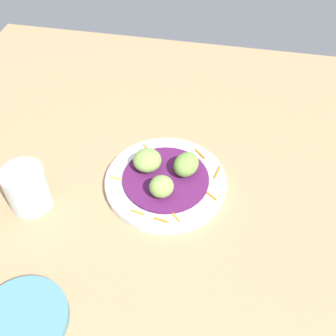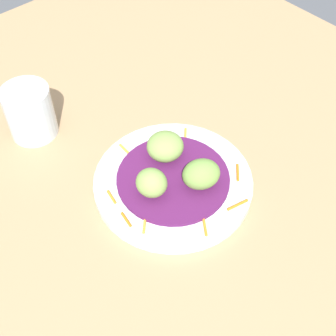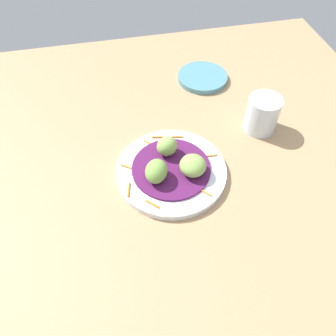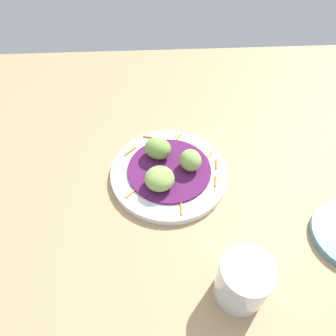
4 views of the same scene
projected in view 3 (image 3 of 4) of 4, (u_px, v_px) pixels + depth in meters
The scene contains 9 objects.
table_surface at pixel (187, 167), 74.01cm from camera, with size 110.00×110.00×2.00cm, color tan.
main_plate at pixel (171, 171), 71.09cm from camera, with size 23.50×23.50×1.51cm, color silver.
cabbage_bed at pixel (171, 168), 70.29cm from camera, with size 16.68×16.68×0.55cm, color #51194C.
carrot_garnish at pixel (163, 166), 70.70cm from camera, with size 19.26×21.00×0.40cm.
guac_scoop_left at pixel (167, 146), 70.94cm from camera, with size 4.50×4.15×4.30cm, color #84A851.
guac_scoop_center at pixel (156, 171), 66.60cm from camera, with size 5.48×4.47×4.40cm, color #759E47.
guac_scoop_right at pixel (191, 166), 67.80cm from camera, with size 5.49×5.56×3.88cm, color #84A851.
side_plate_small at pixel (203, 77), 92.04cm from camera, with size 13.63×13.63×1.42cm, color teal.
water_glass at pixel (262, 114), 77.18cm from camera, with size 7.63×7.63×8.63cm, color silver.
Camera 3 is at (-44.79, 14.14, 58.35)cm, focal length 35.65 mm.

